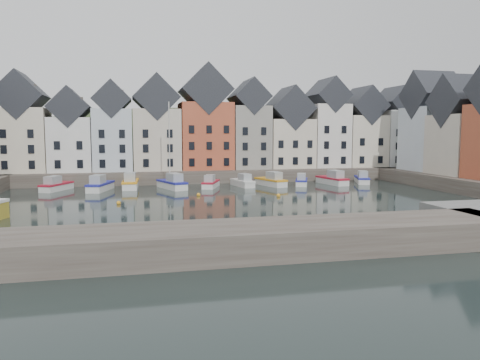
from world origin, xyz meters
name	(u,v)px	position (x,y,z in m)	size (l,w,h in m)	color
ground	(242,204)	(0.00, 0.00, 0.00)	(260.00, 260.00, 0.00)	black
far_quay	(204,173)	(0.00, 30.00, 1.00)	(90.00, 16.00, 2.00)	#433A34
near_wall	(171,244)	(-10.00, -22.00, 1.00)	(50.00, 6.00, 2.00)	#433A34
hillside	(188,244)	(0.02, 56.00, -17.96)	(153.60, 70.40, 64.00)	#27361B
far_terrace	(223,129)	(3.21, 28.00, 8.88)	(72.37, 8.16, 17.78)	beige
right_terrace	(466,128)	(36.00, 8.07, 8.91)	(8.30, 24.25, 16.36)	silver
mooring_buoys	(201,198)	(-4.00, 5.33, 0.15)	(20.50, 5.50, 0.50)	orange
boat_a	(56,186)	(-23.04, 18.14, 0.70)	(4.24, 6.41, 2.37)	silver
boat_b	(100,186)	(-16.91, 16.43, 0.76)	(3.77, 6.99, 2.57)	silver
boat_c	(130,183)	(-12.68, 18.59, 0.80)	(2.50, 7.05, 2.67)	silver
boat_d	(172,183)	(-6.66, 16.53, 0.84)	(4.25, 7.11, 12.99)	silver
boat_e	(211,183)	(-0.92, 16.85, 0.65)	(3.64, 5.90, 2.17)	silver
boat_f	(243,182)	(4.18, 17.23, 0.67)	(2.83, 6.05, 2.24)	silver
boat_g	(271,181)	(8.65, 16.93, 0.74)	(3.81, 6.78, 2.49)	silver
boat_h	(302,181)	(13.56, 16.73, 0.63)	(3.68, 5.79, 2.13)	silver
boat_i	(333,180)	(18.80, 16.68, 0.76)	(3.18, 6.92, 2.56)	silver
boat_j	(362,179)	(24.32, 17.47, 0.68)	(3.75, 6.19, 2.27)	silver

